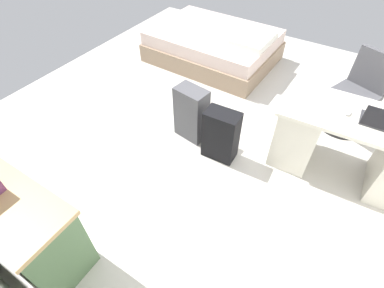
# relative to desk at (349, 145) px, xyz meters

# --- Properties ---
(ground_plane) EXTENTS (6.02, 6.02, 0.00)m
(ground_plane) POSITION_rel_desk_xyz_m (1.22, 0.15, -0.39)
(ground_plane) COLOR beige
(desk) EXTENTS (1.47, 0.73, 0.74)m
(desk) POSITION_rel_desk_xyz_m (0.00, 0.00, 0.00)
(desk) COLOR silver
(desk) RESTS_ON ground_plane
(office_chair) EXTENTS (0.60, 0.60, 0.94)m
(office_chair) POSITION_rel_desk_xyz_m (0.11, -0.82, 0.03)
(office_chair) COLOR black
(office_chair) RESTS_ON ground_plane
(bed) EXTENTS (1.93, 1.45, 0.58)m
(bed) POSITION_rel_desk_xyz_m (2.28, -1.36, -0.14)
(bed) COLOR gray
(bed) RESTS_ON ground_plane
(suitcase_black) EXTENTS (0.37, 0.24, 0.60)m
(suitcase_black) POSITION_rel_desk_xyz_m (1.18, 0.47, -0.09)
(suitcase_black) COLOR black
(suitcase_black) RESTS_ON ground_plane
(suitcase_spare_grey) EXTENTS (0.39, 0.27, 0.65)m
(suitcase_spare_grey) POSITION_rel_desk_xyz_m (1.62, 0.36, -0.06)
(suitcase_spare_grey) COLOR #4C4C51
(suitcase_spare_grey) RESTS_ON ground_plane
(laptop) EXTENTS (0.32, 0.24, 0.21)m
(laptop) POSITION_rel_desk_xyz_m (-0.12, 0.05, 0.40)
(laptop) COLOR #333338
(laptop) RESTS_ON desk
(computer_mouse) EXTENTS (0.06, 0.10, 0.03)m
(computer_mouse) POSITION_rel_desk_xyz_m (0.14, 0.02, 0.37)
(computer_mouse) COLOR white
(computer_mouse) RESTS_ON desk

